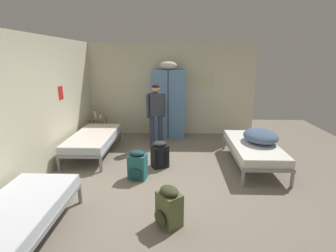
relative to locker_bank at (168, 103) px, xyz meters
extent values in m
plane|color=gray|center=(0.07, -2.65, -0.97)|extent=(9.39, 9.39, 0.00)
cube|color=beige|center=(0.07, 0.31, 0.32)|extent=(4.69, 0.06, 2.57)
cube|color=beige|center=(-2.25, -2.65, 0.32)|extent=(0.06, 5.87, 2.57)
cube|color=beige|center=(0.98, 0.28, 0.58)|extent=(0.55, 0.01, 0.40)
cube|color=red|center=(-2.22, -1.63, 0.48)|extent=(0.01, 0.20, 0.28)
cube|color=#5B84B2|center=(-0.23, 0.00, -0.04)|extent=(0.44, 0.52, 1.85)
cylinder|color=black|center=(-0.11, -0.27, 0.08)|extent=(0.02, 0.03, 0.02)
cube|color=#5B84B2|center=(0.23, 0.00, -0.04)|extent=(0.44, 0.52, 1.85)
cylinder|color=black|center=(0.35, -0.27, 0.08)|extent=(0.02, 0.03, 0.02)
ellipsoid|color=beige|center=(0.00, 0.00, 0.99)|extent=(0.48, 0.36, 0.22)
cylinder|color=#99704C|center=(-2.09, -0.33, -0.69)|extent=(0.03, 0.03, 0.55)
cylinder|color=#99704C|center=(-1.74, -0.33, -0.69)|extent=(0.03, 0.03, 0.55)
cylinder|color=#99704C|center=(-2.09, -0.06, -0.69)|extent=(0.03, 0.03, 0.55)
cylinder|color=#99704C|center=(-1.74, -0.06, -0.69)|extent=(0.03, 0.03, 0.55)
cube|color=#99704C|center=(-1.92, -0.20, -0.78)|extent=(0.38, 0.30, 0.02)
cube|color=#99704C|center=(-1.92, -0.20, -0.41)|extent=(0.38, 0.30, 0.02)
cylinder|color=gray|center=(-2.09, -2.34, -0.83)|extent=(0.06, 0.06, 0.28)
cylinder|color=gray|center=(-1.25, -2.34, -0.83)|extent=(0.06, 0.06, 0.28)
cylinder|color=gray|center=(-2.09, -0.50, -0.83)|extent=(0.06, 0.06, 0.28)
cylinder|color=gray|center=(-1.25, -0.50, -0.83)|extent=(0.06, 0.06, 0.28)
cube|color=gray|center=(-1.67, -1.42, -0.66)|extent=(0.90, 1.90, 0.06)
cube|color=silver|center=(-1.67, -1.42, -0.56)|extent=(0.87, 1.84, 0.14)
cube|color=silver|center=(-1.67, -1.42, -0.48)|extent=(0.86, 1.82, 0.01)
cylinder|color=gray|center=(2.22, -1.00, -0.83)|extent=(0.06, 0.06, 0.28)
cylinder|color=gray|center=(1.38, -1.00, -0.83)|extent=(0.06, 0.06, 0.28)
cylinder|color=gray|center=(2.22, -2.84, -0.83)|extent=(0.06, 0.06, 0.28)
cylinder|color=gray|center=(1.38, -2.84, -0.83)|extent=(0.06, 0.06, 0.28)
cube|color=gray|center=(1.80, -1.92, -0.66)|extent=(0.90, 1.90, 0.06)
cube|color=silver|center=(1.80, -1.92, -0.56)|extent=(0.87, 1.84, 0.14)
cube|color=white|center=(1.80, -1.92, -0.48)|extent=(0.86, 1.82, 0.01)
cylinder|color=gray|center=(-2.09, -3.44, -0.83)|extent=(0.06, 0.06, 0.28)
cylinder|color=gray|center=(-1.25, -3.44, -0.83)|extent=(0.06, 0.06, 0.28)
cube|color=gray|center=(-1.67, -4.36, -0.66)|extent=(0.90, 1.90, 0.06)
cube|color=silver|center=(-1.67, -4.36, -0.56)|extent=(0.87, 1.84, 0.14)
cube|color=silver|center=(-1.67, -4.36, -0.48)|extent=(0.86, 1.82, 0.01)
ellipsoid|color=slate|center=(1.95, -1.87, -0.35)|extent=(0.68, 0.83, 0.25)
cylinder|color=#2D334C|center=(-0.18, -0.78, -0.57)|extent=(0.12, 0.12, 0.80)
cylinder|color=#2D334C|center=(-0.38, -0.87, -0.57)|extent=(0.12, 0.12, 0.80)
cube|color=#333842|center=(-0.28, -0.82, 0.11)|extent=(0.38, 0.31, 0.55)
cylinder|color=#333842|center=(-0.09, -0.74, 0.07)|extent=(0.08, 0.08, 0.57)
cylinder|color=#333842|center=(-0.47, -0.91, 0.07)|extent=(0.08, 0.08, 0.57)
sphere|color=tan|center=(-0.28, -0.82, 0.47)|extent=(0.20, 0.20, 0.20)
ellipsoid|color=black|center=(-0.28, -0.82, 0.52)|extent=(0.19, 0.19, 0.11)
cylinder|color=silver|center=(-2.00, -0.18, -0.30)|extent=(0.07, 0.07, 0.19)
cylinder|color=#2666B2|center=(-2.00, -0.18, -0.19)|extent=(0.04, 0.04, 0.03)
cylinder|color=beige|center=(-1.85, -0.24, -0.34)|extent=(0.05, 0.05, 0.12)
cylinder|color=black|center=(-1.85, -0.24, -0.27)|extent=(0.03, 0.03, 0.03)
cube|color=#566038|center=(0.13, -3.90, -0.74)|extent=(0.39, 0.40, 0.46)
ellipsoid|color=#383D23|center=(0.02, -3.99, -0.82)|extent=(0.21, 0.24, 0.20)
ellipsoid|color=#383D23|center=(0.13, -3.90, -0.47)|extent=(0.35, 0.36, 0.10)
cube|color=black|center=(0.19, -3.75, -0.72)|extent=(0.05, 0.05, 0.32)
cube|color=black|center=(0.29, -3.89, -0.72)|extent=(0.05, 0.05, 0.32)
cube|color=black|center=(-0.11, -2.07, -0.74)|extent=(0.39, 0.36, 0.46)
ellipsoid|color=#2D2D33|center=(-0.17, -1.94, -0.82)|extent=(0.25, 0.18, 0.20)
ellipsoid|color=#2D2D33|center=(-0.11, -2.07, -0.47)|extent=(0.35, 0.32, 0.10)
cube|color=black|center=(0.03, -2.15, -0.72)|extent=(0.06, 0.04, 0.32)
cube|color=black|center=(-0.13, -2.23, -0.72)|extent=(0.06, 0.04, 0.32)
cube|color=#23666B|center=(-0.48, -2.59, -0.74)|extent=(0.36, 0.29, 0.46)
ellipsoid|color=#193D42|center=(-0.51, -2.74, -0.82)|extent=(0.25, 0.12, 0.20)
ellipsoid|color=#193D42|center=(-0.48, -2.59, -0.47)|extent=(0.32, 0.26, 0.10)
cube|color=black|center=(-0.55, -2.44, -0.72)|extent=(0.05, 0.03, 0.32)
cube|color=black|center=(-0.37, -2.48, -0.72)|extent=(0.05, 0.03, 0.32)
camera|label=1|loc=(0.21, -6.83, 1.21)|focal=26.87mm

